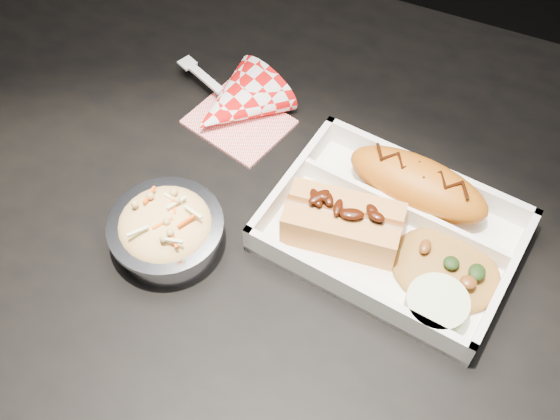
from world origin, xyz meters
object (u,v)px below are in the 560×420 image
at_px(food_tray, 392,234).
at_px(napkin_fork, 235,105).
at_px(dining_table, 286,266).
at_px(foil_coleslaw_cup, 166,229).
at_px(fried_pastry, 418,184).
at_px(hotdog, 343,221).

relative_size(food_tray, napkin_fork, 1.61).
distance_m(dining_table, food_tray, 0.15).
height_order(foil_coleslaw_cup, napkin_fork, napkin_fork).
bearing_deg(napkin_fork, dining_table, -20.96).
xyz_separation_m(food_tray, foil_coleslaw_cup, (-0.21, -0.10, 0.02)).
relative_size(dining_table, foil_coleslaw_cup, 10.14).
distance_m(food_tray, foil_coleslaw_cup, 0.23).
distance_m(dining_table, napkin_fork, 0.20).
distance_m(fried_pastry, napkin_fork, 0.24).
height_order(dining_table, food_tray, food_tray).
xyz_separation_m(dining_table, fried_pastry, (0.12, 0.08, 0.12)).
height_order(dining_table, foil_coleslaw_cup, foil_coleslaw_cup).
relative_size(fried_pastry, hotdog, 1.26).
xyz_separation_m(dining_table, hotdog, (0.06, 0.01, 0.12)).
bearing_deg(fried_pastry, napkin_fork, 170.71).
height_order(food_tray, hotdog, hotdog).
relative_size(hotdog, foil_coleslaw_cup, 1.05).
bearing_deg(fried_pastry, hotdog, -126.51).
xyz_separation_m(food_tray, fried_pastry, (0.01, 0.05, 0.02)).
bearing_deg(napkin_fork, food_tray, 2.08).
height_order(food_tray, foil_coleslaw_cup, foil_coleslaw_cup).
bearing_deg(napkin_fork, fried_pastry, 15.11).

